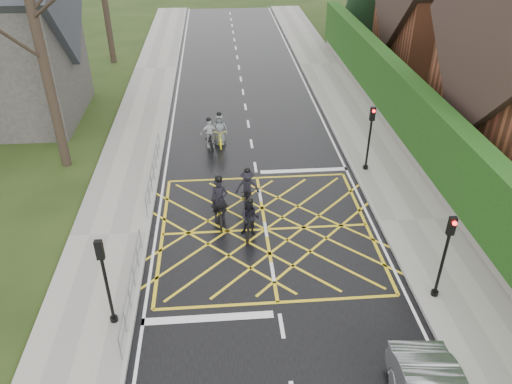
{
  "coord_description": "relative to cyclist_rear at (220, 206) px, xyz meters",
  "views": [
    {
      "loc": [
        -1.66,
        -15.67,
        11.57
      ],
      "look_at": [
        -0.32,
        0.72,
        1.3
      ],
      "focal_mm": 35.0,
      "sensor_mm": 36.0,
      "label": 1
    }
  ],
  "objects": [
    {
      "name": "ground",
      "position": [
        1.75,
        -0.78,
        -0.66
      ],
      "size": [
        120.0,
        120.0,
        0.0
      ],
      "primitive_type": "plane",
      "color": "black",
      "rests_on": "ground"
    },
    {
      "name": "road",
      "position": [
        1.75,
        -0.78,
        -0.65
      ],
      "size": [
        9.0,
        80.0,
        0.01
      ],
      "primitive_type": "cube",
      "color": "black",
      "rests_on": "ground"
    },
    {
      "name": "sidewalk_right",
      "position": [
        7.75,
        -0.78,
        -0.58
      ],
      "size": [
        3.0,
        80.0,
        0.15
      ],
      "primitive_type": "cube",
      "color": "gray",
      "rests_on": "ground"
    },
    {
      "name": "sidewalk_left",
      "position": [
        -4.25,
        -0.78,
        -0.58
      ],
      "size": [
        3.0,
        80.0,
        0.15
      ],
      "primitive_type": "cube",
      "color": "gray",
      "rests_on": "ground"
    },
    {
      "name": "stone_wall",
      "position": [
        9.5,
        5.22,
        -0.31
      ],
      "size": [
        0.5,
        38.0,
        0.7
      ],
      "primitive_type": "cube",
      "color": "slate",
      "rests_on": "ground"
    },
    {
      "name": "hedge",
      "position": [
        9.5,
        5.22,
        1.44
      ],
      "size": [
        0.9,
        38.0,
        2.8
      ],
      "primitive_type": "cube",
      "color": "#12330E",
      "rests_on": "stone_wall"
    },
    {
      "name": "house_far",
      "position": [
        16.51,
        17.22,
        3.7
      ],
      "size": [
        9.8,
        8.8,
        10.3
      ],
      "color": "brown",
      "rests_on": "ground"
    },
    {
      "name": "railing_south",
      "position": [
        -2.9,
        -4.28,
        0.12
      ],
      "size": [
        0.05,
        5.04,
        1.03
      ],
      "color": "slate",
      "rests_on": "ground"
    },
    {
      "name": "railing_north",
      "position": [
        -2.9,
        3.22,
        0.13
      ],
      "size": [
        0.05,
        6.04,
        1.03
      ],
      "color": "slate",
      "rests_on": "ground"
    },
    {
      "name": "traffic_light_ne",
      "position": [
        6.85,
        3.41,
        1.0
      ],
      "size": [
        0.24,
        0.31,
        3.21
      ],
      "rotation": [
        0.0,
        0.0,
        3.14
      ],
      "color": "black",
      "rests_on": "ground"
    },
    {
      "name": "traffic_light_se",
      "position": [
        6.85,
        -4.99,
        1.0
      ],
      "size": [
        0.24,
        0.31,
        3.21
      ],
      "rotation": [
        0.0,
        0.0,
        3.14
      ],
      "color": "black",
      "rests_on": "ground"
    },
    {
      "name": "traffic_light_sw",
      "position": [
        -3.35,
        -5.28,
        1.0
      ],
      "size": [
        0.24,
        0.31,
        3.21
      ],
      "color": "black",
      "rests_on": "ground"
    },
    {
      "name": "cyclist_rear",
      "position": [
        0.0,
        0.0,
        0.0
      ],
      "size": [
        0.83,
        2.12,
        2.03
      ],
      "rotation": [
        0.0,
        0.0,
        0.05
      ],
      "color": "black",
      "rests_on": "ground"
    },
    {
      "name": "cyclist_back",
      "position": [
        1.13,
        -1.08,
        -0.04
      ],
      "size": [
        0.87,
        1.71,
        1.65
      ],
      "rotation": [
        0.0,
        0.0,
        -0.26
      ],
      "color": "black",
      "rests_on": "ground"
    },
    {
      "name": "cyclist_mid",
      "position": [
        1.17,
        1.11,
        -0.04
      ],
      "size": [
        1.01,
        1.75,
        1.7
      ],
      "rotation": [
        0.0,
        0.0,
        -0.0
      ],
      "color": "black",
      "rests_on": "ground"
    },
    {
      "name": "cyclist_front",
      "position": [
        -0.4,
        6.51,
        -0.06
      ],
      "size": [
        0.93,
        1.68,
        1.63
      ],
      "rotation": [
        0.0,
        0.0,
        0.21
      ],
      "color": "black",
      "rests_on": "ground"
    },
    {
      "name": "cyclist_lead",
      "position": [
        0.13,
        6.83,
        -0.05
      ],
      "size": [
        0.82,
        1.85,
        1.76
      ],
      "rotation": [
        0.0,
        0.0,
        0.06
      ],
      "color": "yellow",
      "rests_on": "ground"
    }
  ]
}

